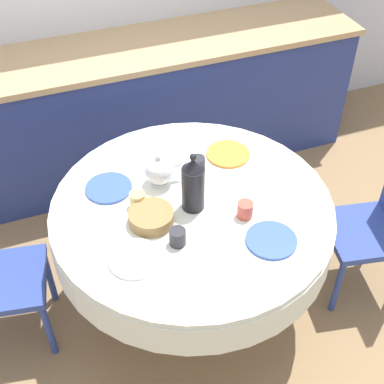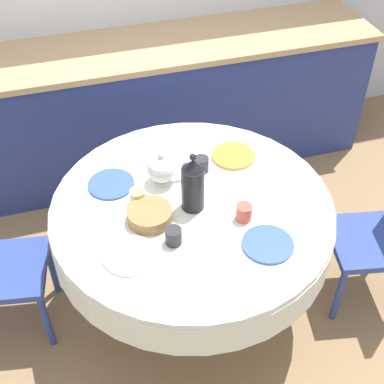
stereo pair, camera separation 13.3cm
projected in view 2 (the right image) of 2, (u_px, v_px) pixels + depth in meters
The scene contains 14 objects.
ground_plane at pixel (192, 302), 3.07m from camera, with size 12.00×12.00×0.00m, color #8E704C.
kitchen_counter at pixel (137, 109), 3.69m from camera, with size 3.24×0.64×0.94m.
dining_table at pixel (192, 222), 2.63m from camera, with size 1.37×1.37×0.78m.
plate_near_left at pixel (129, 256), 2.30m from camera, with size 0.23×0.23×0.01m, color white.
cup_near_left at pixel (174, 236), 2.34m from camera, with size 0.07×0.07×0.08m, color #28282D.
plate_near_right at pixel (268, 244), 2.35m from camera, with size 0.23×0.23×0.01m, color #3856AD.
cup_near_right at pixel (244, 212), 2.45m from camera, with size 0.07×0.07×0.08m, color #CC4C3D.
plate_far_left at pixel (111, 184), 2.65m from camera, with size 0.23×0.23×0.01m, color #3856AD.
cup_far_left at pixel (138, 197), 2.53m from camera, with size 0.07×0.07×0.08m, color #DBB766.
plate_far_right at pixel (233, 156), 2.81m from camera, with size 0.23×0.23×0.01m, color orange.
cup_far_right at pixel (201, 164), 2.71m from camera, with size 0.07×0.07×0.08m, color #28282D.
coffee_carafe at pixel (192, 185), 2.44m from camera, with size 0.11×0.11×0.32m.
teapot at pixel (162, 169), 2.61m from camera, with size 0.20×0.14×0.19m.
bread_basket at pixel (150, 215), 2.45m from camera, with size 0.21×0.21×0.06m, color olive.
Camera 2 is at (-0.53, -1.77, 2.54)m, focal length 50.00 mm.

